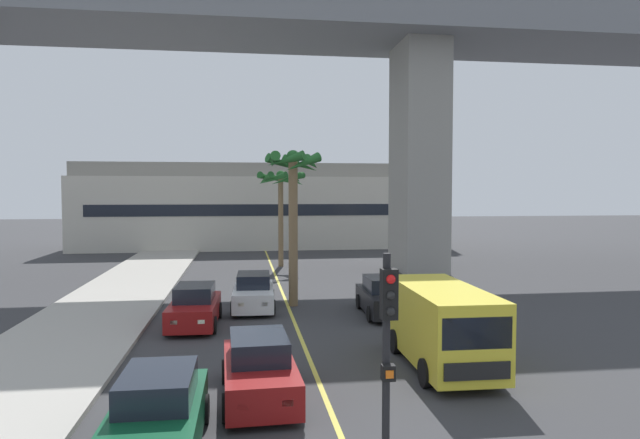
{
  "coord_description": "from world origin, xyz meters",
  "views": [
    {
      "loc": [
        -2.03,
        -0.43,
        5.13
      ],
      "look_at": [
        0.0,
        14.0,
        4.4
      ],
      "focal_mm": 31.38,
      "sensor_mm": 36.0,
      "label": 1
    }
  ],
  "objects_px": {
    "car_queue_fourth": "(254,293)",
    "car_queue_third": "(157,415)",
    "car_queue_second": "(384,297)",
    "delivery_van": "(442,324)",
    "traffic_light_median_near": "(387,351)",
    "car_queue_front": "(259,370)",
    "palm_tree_near_median": "(293,186)",
    "palm_tree_mid_median": "(281,186)",
    "car_queue_fifth": "(195,307)"
  },
  "relations": [
    {
      "from": "car_queue_fourth",
      "to": "car_queue_third",
      "type": "bearing_deg",
      "value": -99.35
    },
    {
      "from": "car_queue_second",
      "to": "delivery_van",
      "type": "height_order",
      "value": "delivery_van"
    },
    {
      "from": "car_queue_third",
      "to": "traffic_light_median_near",
      "type": "xyz_separation_m",
      "value": [
        3.85,
        -3.02,
        1.99
      ]
    },
    {
      "from": "car_queue_front",
      "to": "car_queue_third",
      "type": "relative_size",
      "value": 1.01
    },
    {
      "from": "car_queue_fourth",
      "to": "delivery_van",
      "type": "distance_m",
      "value": 10.36
    },
    {
      "from": "palm_tree_near_median",
      "to": "palm_tree_mid_median",
      "type": "height_order",
      "value": "palm_tree_near_median"
    },
    {
      "from": "car_queue_front",
      "to": "palm_tree_near_median",
      "type": "distance_m",
      "value": 12.23
    },
    {
      "from": "traffic_light_median_near",
      "to": "palm_tree_mid_median",
      "type": "relative_size",
      "value": 0.64
    },
    {
      "from": "car_queue_fourth",
      "to": "traffic_light_median_near",
      "type": "relative_size",
      "value": 0.99
    },
    {
      "from": "palm_tree_mid_median",
      "to": "delivery_van",
      "type": "bearing_deg",
      "value": -82.3
    },
    {
      "from": "car_queue_fourth",
      "to": "palm_tree_near_median",
      "type": "bearing_deg",
      "value": 16.6
    },
    {
      "from": "car_queue_third",
      "to": "palm_tree_mid_median",
      "type": "distance_m",
      "value": 27.79
    },
    {
      "from": "car_queue_fifth",
      "to": "palm_tree_mid_median",
      "type": "distance_m",
      "value": 17.85
    },
    {
      "from": "car_queue_fourth",
      "to": "delivery_van",
      "type": "relative_size",
      "value": 0.79
    },
    {
      "from": "car_queue_front",
      "to": "delivery_van",
      "type": "distance_m",
      "value": 5.64
    },
    {
      "from": "palm_tree_mid_median",
      "to": "car_queue_fifth",
      "type": "bearing_deg",
      "value": -105.09
    },
    {
      "from": "car_queue_second",
      "to": "car_queue_third",
      "type": "bearing_deg",
      "value": -123.53
    },
    {
      "from": "car_queue_second",
      "to": "palm_tree_mid_median",
      "type": "distance_m",
      "value": 16.69
    },
    {
      "from": "car_queue_fifth",
      "to": "palm_tree_near_median",
      "type": "distance_m",
      "value": 7.01
    },
    {
      "from": "car_queue_second",
      "to": "palm_tree_mid_median",
      "type": "bearing_deg",
      "value": 101.5
    },
    {
      "from": "car_queue_second",
      "to": "delivery_van",
      "type": "xyz_separation_m",
      "value": [
        -0.11,
        -7.1,
        0.57
      ]
    },
    {
      "from": "delivery_van",
      "to": "palm_tree_mid_median",
      "type": "height_order",
      "value": "palm_tree_mid_median"
    },
    {
      "from": "car_queue_fifth",
      "to": "car_queue_second",
      "type": "bearing_deg",
      "value": 6.96
    },
    {
      "from": "delivery_van",
      "to": "car_queue_second",
      "type": "bearing_deg",
      "value": 89.13
    },
    {
      "from": "car_queue_third",
      "to": "car_queue_second",
      "type": "bearing_deg",
      "value": 56.47
    },
    {
      "from": "car_queue_second",
      "to": "delivery_van",
      "type": "relative_size",
      "value": 0.79
    },
    {
      "from": "car_queue_fourth",
      "to": "traffic_light_median_near",
      "type": "xyz_separation_m",
      "value": [
        1.68,
        -16.2,
        1.99
      ]
    },
    {
      "from": "traffic_light_median_near",
      "to": "palm_tree_mid_median",
      "type": "bearing_deg",
      "value": 89.05
    },
    {
      "from": "car_queue_fifth",
      "to": "traffic_light_median_near",
      "type": "relative_size",
      "value": 0.99
    },
    {
      "from": "car_queue_fourth",
      "to": "traffic_light_median_near",
      "type": "distance_m",
      "value": 16.4
    },
    {
      "from": "delivery_van",
      "to": "traffic_light_median_near",
      "type": "distance_m",
      "value": 8.24
    },
    {
      "from": "car_queue_front",
      "to": "car_queue_third",
      "type": "xyz_separation_m",
      "value": [
        -2.08,
        -2.56,
        0.0
      ]
    },
    {
      "from": "car_queue_fourth",
      "to": "palm_tree_mid_median",
      "type": "height_order",
      "value": "palm_tree_mid_median"
    },
    {
      "from": "car_queue_third",
      "to": "car_queue_fourth",
      "type": "distance_m",
      "value": 13.35
    },
    {
      "from": "car_queue_front",
      "to": "car_queue_third",
      "type": "height_order",
      "value": "same"
    },
    {
      "from": "car_queue_front",
      "to": "traffic_light_median_near",
      "type": "distance_m",
      "value": 6.19
    },
    {
      "from": "car_queue_second",
      "to": "car_queue_fourth",
      "type": "height_order",
      "value": "same"
    },
    {
      "from": "car_queue_third",
      "to": "car_queue_fifth",
      "type": "distance_m",
      "value": 10.43
    },
    {
      "from": "car_queue_fifth",
      "to": "traffic_light_median_near",
      "type": "bearing_deg",
      "value": -73.54
    },
    {
      "from": "car_queue_front",
      "to": "car_queue_fifth",
      "type": "distance_m",
      "value": 8.17
    },
    {
      "from": "delivery_van",
      "to": "palm_tree_mid_median",
      "type": "xyz_separation_m",
      "value": [
        -3.08,
        22.76,
        4.26
      ]
    },
    {
      "from": "traffic_light_median_near",
      "to": "delivery_van",
      "type": "bearing_deg",
      "value": 63.88
    },
    {
      "from": "car_queue_second",
      "to": "traffic_light_median_near",
      "type": "xyz_separation_m",
      "value": [
        -3.68,
        -14.39,
        1.99
      ]
    },
    {
      "from": "car_queue_front",
      "to": "palm_tree_mid_median",
      "type": "xyz_separation_m",
      "value": [
        2.27,
        24.46,
        4.83
      ]
    },
    {
      "from": "traffic_light_median_near",
      "to": "car_queue_fourth",
      "type": "bearing_deg",
      "value": 95.93
    },
    {
      "from": "car_queue_third",
      "to": "car_queue_fifth",
      "type": "height_order",
      "value": "same"
    },
    {
      "from": "car_queue_fifth",
      "to": "delivery_van",
      "type": "height_order",
      "value": "delivery_van"
    },
    {
      "from": "delivery_van",
      "to": "palm_tree_near_median",
      "type": "relative_size",
      "value": 0.76
    },
    {
      "from": "car_queue_fifth",
      "to": "car_queue_third",
      "type": "bearing_deg",
      "value": -89.32
    },
    {
      "from": "car_queue_front",
      "to": "delivery_van",
      "type": "relative_size",
      "value": 0.79
    }
  ]
}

